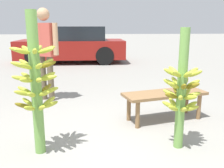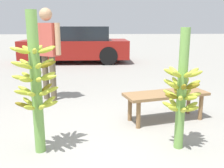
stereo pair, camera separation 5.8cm
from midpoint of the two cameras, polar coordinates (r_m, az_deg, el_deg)
ground_plane at (r=2.67m, az=-0.31°, el=-17.47°), size 80.00×80.00×0.00m
banana_stalk_left at (r=2.71m, az=-16.42°, el=0.50°), size 0.47×0.47×1.52m
banana_stalk_center at (r=2.82m, az=16.21°, el=-1.38°), size 0.43×0.43×1.35m
vendor_person at (r=4.70m, az=-14.18°, el=8.45°), size 0.55×0.40×1.67m
market_bench at (r=3.71m, az=12.68°, el=-2.91°), size 1.29×0.70×0.42m
parked_car at (r=9.65m, az=-7.94°, el=8.83°), size 3.94×1.86×1.34m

